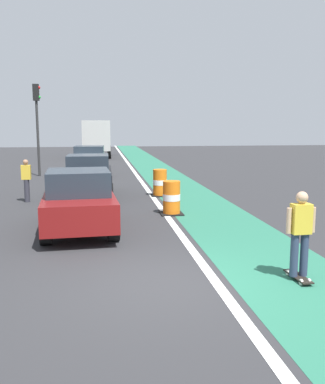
# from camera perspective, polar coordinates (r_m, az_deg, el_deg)

# --- Properties ---
(ground_plane) EXTENTS (100.00, 100.00, 0.00)m
(ground_plane) POSITION_cam_1_polar(r_m,az_deg,el_deg) (8.12, 0.60, -11.96)
(ground_plane) COLOR #2D2D30
(bike_lane_strip) EXTENTS (2.50, 80.00, 0.01)m
(bike_lane_strip) POSITION_cam_1_polar(r_m,az_deg,el_deg) (20.03, 2.08, 0.64)
(bike_lane_strip) COLOR #286B51
(bike_lane_strip) RESTS_ON ground
(lane_divider_stripe) EXTENTS (0.20, 80.00, 0.01)m
(lane_divider_stripe) POSITION_cam_1_polar(r_m,az_deg,el_deg) (19.81, -2.19, 0.56)
(lane_divider_stripe) COLOR silver
(lane_divider_stripe) RESTS_ON ground
(skateboarder_on_lane) EXTENTS (0.57, 0.81, 1.69)m
(skateboarder_on_lane) POSITION_cam_1_polar(r_m,az_deg,el_deg) (8.39, 17.84, -5.18)
(skateboarder_on_lane) COLOR black
(skateboarder_on_lane) RESTS_ON ground
(parked_sedan_nearest) EXTENTS (2.10, 4.20, 1.70)m
(parked_sedan_nearest) POSITION_cam_1_polar(r_m,az_deg,el_deg) (11.91, -11.05, -1.20)
(parked_sedan_nearest) COLOR maroon
(parked_sedan_nearest) RESTS_ON ground
(parked_sedan_second) EXTENTS (1.96, 4.12, 1.70)m
(parked_sedan_second) POSITION_cam_1_polar(r_m,az_deg,el_deg) (17.69, -9.79, 2.12)
(parked_sedan_second) COLOR black
(parked_sedan_second) RESTS_ON ground
(parked_sedan_third) EXTENTS (2.02, 4.16, 1.70)m
(parked_sedan_third) POSITION_cam_1_polar(r_m,az_deg,el_deg) (25.05, -9.64, 4.10)
(parked_sedan_third) COLOR silver
(parked_sedan_third) RESTS_ON ground
(traffic_barrel_front) EXTENTS (0.73, 0.73, 1.09)m
(traffic_barrel_front) POSITION_cam_1_polar(r_m,az_deg,el_deg) (13.94, 1.20, -0.82)
(traffic_barrel_front) COLOR orange
(traffic_barrel_front) RESTS_ON ground
(traffic_barrel_mid) EXTENTS (0.73, 0.73, 1.09)m
(traffic_barrel_mid) POSITION_cam_1_polar(r_m,az_deg,el_deg) (17.53, -0.34, 1.20)
(traffic_barrel_mid) COLOR orange
(traffic_barrel_mid) RESTS_ON ground
(delivery_truck_down_block) EXTENTS (2.50, 7.65, 3.23)m
(delivery_truck_down_block) POSITION_cam_1_polar(r_m,az_deg,el_deg) (39.20, -8.64, 7.32)
(delivery_truck_down_block) COLOR beige
(delivery_truck_down_block) RESTS_ON ground
(traffic_light_corner) EXTENTS (0.41, 0.32, 5.10)m
(traffic_light_corner) POSITION_cam_1_polar(r_m,az_deg,el_deg) (25.21, -16.33, 9.97)
(traffic_light_corner) COLOR #2D2D2D
(traffic_light_corner) RESTS_ON ground
(pedestrian_crossing) EXTENTS (0.34, 0.20, 1.61)m
(pedestrian_crossing) POSITION_cam_1_polar(r_m,az_deg,el_deg) (16.89, -17.63, 1.62)
(pedestrian_crossing) COLOR #33333D
(pedestrian_crossing) RESTS_ON ground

